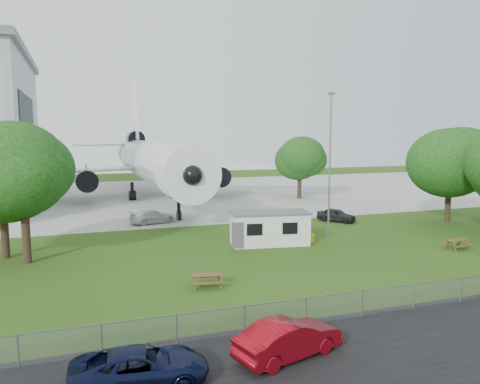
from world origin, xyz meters
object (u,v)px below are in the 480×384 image
object	(u,v)px
site_cabin	(270,228)
picnic_west	(207,287)
airliner	(152,160)
car_centre_sedan	(289,339)
picnic_east	(457,249)

from	to	relation	value
site_cabin	picnic_west	world-z (taller)	site_cabin
airliner	car_centre_sedan	size ratio (longest dim) A/B	10.53
airliner	picnic_west	world-z (taller)	airliner
picnic_east	car_centre_sedan	xyz separation A→B (m)	(-19.58, -11.60, 0.75)
picnic_west	car_centre_sedan	size ratio (longest dim) A/B	0.40
site_cabin	picnic_west	size ratio (longest dim) A/B	3.84
car_centre_sedan	site_cabin	bearing A→B (deg)	-36.96
picnic_east	car_centre_sedan	world-z (taller)	car_centre_sedan
site_cabin	car_centre_sedan	world-z (taller)	site_cabin
airliner	picnic_west	size ratio (longest dim) A/B	26.52
site_cabin	airliner	bearing A→B (deg)	98.75
site_cabin	picnic_east	bearing A→B (deg)	-25.70
site_cabin	picnic_east	xyz separation A→B (m)	(12.86, -6.19, -1.31)
site_cabin	car_centre_sedan	size ratio (longest dim) A/B	1.53
car_centre_sedan	picnic_east	bearing A→B (deg)	-75.61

